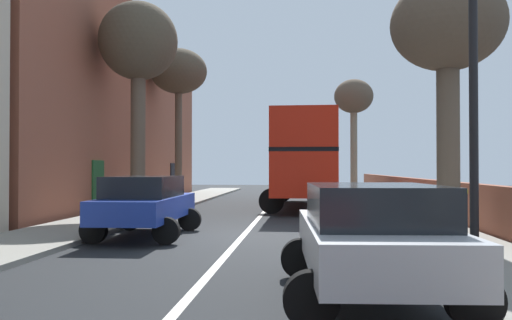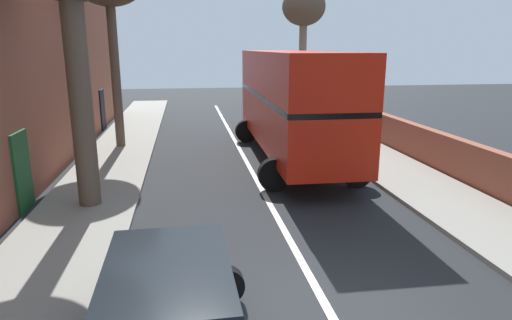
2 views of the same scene
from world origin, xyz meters
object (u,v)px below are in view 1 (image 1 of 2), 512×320
object	(u,v)px
double_decker_bus	(305,156)
street_tree_left_0	(138,47)
parked_car_blue_left_1	(146,202)
street_tree_right_3	(354,100)
lamppost_right	(473,42)
parked_car_silver_right_0	(372,233)
litter_bin_right	(456,213)
street_tree_left_2	(179,74)
street_tree_right_5	(448,33)

from	to	relation	value
double_decker_bus	street_tree_left_0	size ratio (longest dim) A/B	1.30
street_tree_left_0	parked_car_blue_left_1	bearing A→B (deg)	-70.63
street_tree_left_0	street_tree_right_3	world-z (taller)	street_tree_left_0
lamppost_right	parked_car_silver_right_0	bearing A→B (deg)	-141.92
litter_bin_right	double_decker_bus	bearing A→B (deg)	108.07
double_decker_bus	lamppost_right	distance (m)	15.84
street_tree_left_2	street_tree_right_5	bearing A→B (deg)	-55.46
parked_car_silver_right_0	lamppost_right	xyz separation A→B (m)	(1.80, 1.41, 2.90)
parked_car_silver_right_0	street_tree_left_0	distance (m)	15.71
double_decker_bus	street_tree_right_3	size ratio (longest dim) A/B	1.41
double_decker_bus	street_tree_left_0	distance (m)	8.84
street_tree_left_0	street_tree_right_5	xyz separation A→B (m)	(9.84, -7.14, -1.51)
parked_car_silver_right_0	litter_bin_right	size ratio (longest dim) A/B	3.80
street_tree_right_3	lamppost_right	distance (m)	26.48
street_tree_left_2	street_tree_right_3	xyz separation A→B (m)	(9.93, 7.64, -0.53)
parked_car_silver_right_0	street_tree_right_3	distance (m)	28.38
street_tree_left_0	street_tree_right_5	size ratio (longest dim) A/B	1.31
double_decker_bus	street_tree_left_2	xyz separation A→B (m)	(-6.69, 3.16, 4.45)
litter_bin_right	street_tree_right_5	bearing A→B (deg)	-128.00
street_tree_right_5	double_decker_bus	bearing A→B (deg)	106.25
parked_car_silver_right_0	parked_car_blue_left_1	distance (m)	7.89
double_decker_bus	street_tree_right_5	bearing A→B (deg)	-73.75
street_tree_left_0	street_tree_right_3	xyz separation A→B (m)	(9.76, 15.05, -0.26)
street_tree_left_2	street_tree_right_3	bearing A→B (deg)	37.58
parked_car_blue_left_1	street_tree_left_0	world-z (taller)	street_tree_left_0
lamppost_right	litter_bin_right	bearing A→B (deg)	77.53
parked_car_silver_right_0	street_tree_left_2	bearing A→B (deg)	110.43
litter_bin_right	street_tree_right_3	bearing A→B (deg)	90.96
parked_car_blue_left_1	street_tree_left_2	world-z (taller)	street_tree_left_2
double_decker_bus	parked_car_blue_left_1	size ratio (longest dim) A/B	2.38
double_decker_bus	street_tree_right_5	xyz separation A→B (m)	(3.32, -11.39, 2.67)
parked_car_blue_left_1	lamppost_right	xyz separation A→B (m)	(6.80, -4.70, 2.90)
double_decker_bus	parked_car_silver_right_0	size ratio (longest dim) A/B	2.42
street_tree_left_2	double_decker_bus	bearing A→B (deg)	-25.25
street_tree_left_2	street_tree_right_3	world-z (taller)	street_tree_left_2
street_tree_left_0	street_tree_right_5	bearing A→B (deg)	-35.95
street_tree_right_5	lamppost_right	distance (m)	4.40
parked_car_blue_left_1	street_tree_right_3	distance (m)	23.52
street_tree_right_3	street_tree_left_2	bearing A→B (deg)	-142.42
lamppost_right	litter_bin_right	size ratio (longest dim) A/B	5.47
street_tree_left_2	litter_bin_right	world-z (taller)	street_tree_left_2
street_tree_left_2	litter_bin_right	bearing A→B (deg)	-54.05
street_tree_left_0	litter_bin_right	size ratio (longest dim) A/B	7.09
street_tree_right_5	street_tree_right_3	bearing A→B (deg)	90.22
parked_car_silver_right_0	street_tree_right_3	world-z (taller)	street_tree_right_3
double_decker_bus	street_tree_right_5	distance (m)	12.16
street_tree_left_0	litter_bin_right	distance (m)	13.51
street_tree_left_2	lamppost_right	world-z (taller)	street_tree_left_2
parked_car_silver_right_0	litter_bin_right	world-z (taller)	parked_car_silver_right_0
double_decker_bus	street_tree_right_3	world-z (taller)	street_tree_right_3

